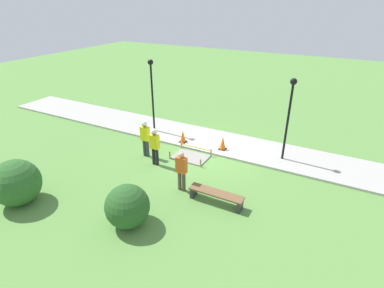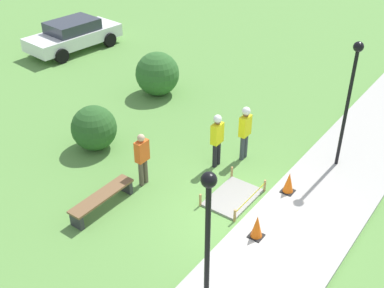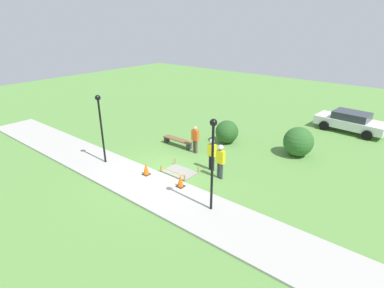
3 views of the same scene
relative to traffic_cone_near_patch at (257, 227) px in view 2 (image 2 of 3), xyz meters
name	(u,v)px [view 2 (image 2 of 3)]	position (x,y,z in m)	size (l,w,h in m)	color
ground_plane	(245,218)	(0.52, 0.61, -0.41)	(60.00, 60.00, 0.00)	#5B8E42
sidewalk	(291,238)	(0.52, -0.70, -0.36)	(28.00, 2.60, 0.10)	#ADAAA3
wet_concrete_patch	(233,197)	(1.03, 1.31, -0.38)	(1.61, 1.12, 0.38)	gray
traffic_cone_near_patch	(257,227)	(0.00, 0.00, 0.00)	(0.34, 0.34, 0.63)	black
traffic_cone_far_patch	(289,183)	(2.06, 0.19, -0.01)	(0.34, 0.34, 0.61)	black
park_bench	(102,198)	(-1.36, 3.86, -0.08)	(2.00, 0.44, 0.46)	#2D2D33
worker_supervisor	(217,136)	(2.10, 2.57, 0.60)	(0.40, 0.25, 1.71)	black
worker_assistant	(245,128)	(2.92, 2.12, 0.63)	(0.40, 0.25, 1.75)	#383D47
bystander_in_orange_shirt	(142,157)	(0.12, 3.72, 0.50)	(0.40, 0.22, 1.62)	brown
lamppost_near	(351,88)	(4.17, -0.36, 2.18)	(0.28, 0.28, 3.79)	black
lamppost_far	(208,231)	(-2.74, -0.41, 2.09)	(0.28, 0.28, 3.64)	black
parked_car_white	(73,35)	(6.14, 13.22, 0.32)	(4.54, 2.32, 1.39)	white
shrub_rounded_near	(94,128)	(0.67, 6.20, 0.30)	(1.42, 1.42, 1.42)	#285623
shrub_rounded_mid	(157,74)	(4.82, 7.09, 0.42)	(1.66, 1.66, 1.66)	#2D6028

